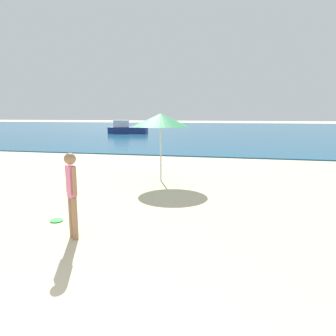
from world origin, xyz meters
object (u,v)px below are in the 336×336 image
at_px(person_standing, 72,191).
at_px(beach_umbrella, 161,120).
at_px(frisbee, 57,221).
at_px(boat_near, 126,129).

bearing_deg(person_standing, beach_umbrella, 122.88).
distance_m(frisbee, boat_near, 28.57).
relative_size(frisbee, boat_near, 0.06).
xyz_separation_m(frisbee, beach_umbrella, (1.21, 4.29, 2.01)).
bearing_deg(boat_near, beach_umbrella, -71.81).
height_order(boat_near, beach_umbrella, beach_umbrella).
bearing_deg(boat_near, frisbee, -77.37).
xyz_separation_m(person_standing, boat_near, (-9.21, 28.03, -0.32)).
xyz_separation_m(person_standing, beach_umbrella, (0.40, 5.01, 1.14)).
bearing_deg(person_standing, boat_near, 145.63).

